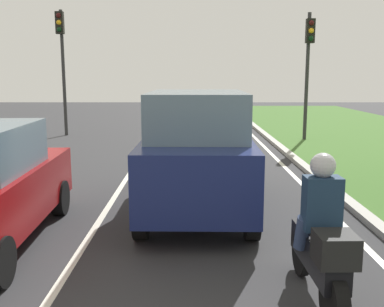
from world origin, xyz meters
The scene contains 9 objects.
ground_plane centered at (0.00, 14.00, 0.00)m, with size 60.00×60.00×0.00m, color #2D2D30.
lane_line_center centered at (-0.70, 14.00, 0.00)m, with size 0.12×32.00×0.01m, color silver.
lane_line_right_edge centered at (3.60, 14.00, 0.00)m, with size 0.12×32.00×0.01m, color silver.
curb_right centered at (4.10, 14.00, 0.06)m, with size 0.24×48.00×0.12m, color #9E9B93.
car_suv_ahead centered at (1.06, 8.75, 1.17)m, with size 2.03×4.53×2.28m.
motorcycle centered at (2.40, 5.22, 0.57)m, with size 0.41×1.90×1.01m.
rider_person centered at (2.39, 5.27, 1.19)m, with size 0.51×0.41×1.16m.
traffic_light_near_right centered at (5.44, 18.01, 3.33)m, with size 0.32×0.50×4.93m.
traffic_light_overhead_left centered at (-4.52, 19.71, 3.62)m, with size 0.32×0.50×5.27m.
Camera 1 is at (0.96, 0.47, 2.57)m, focal length 41.88 mm.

